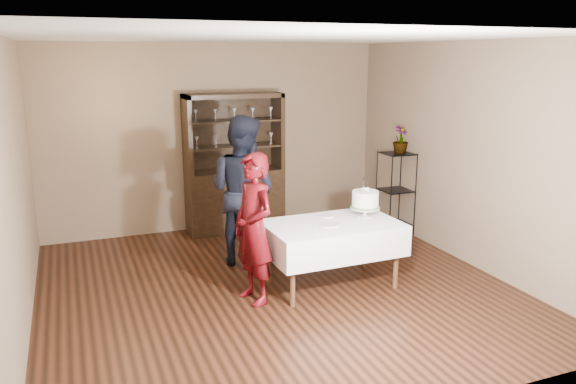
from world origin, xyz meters
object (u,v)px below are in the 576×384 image
Objects in this scene: woman at (254,229)px; potted_plant at (401,140)px; plant_etagere at (396,190)px; cake_table at (332,238)px; cake at (365,201)px; man at (243,191)px; china_hutch at (235,186)px.

potted_plant is at bearing 103.29° from woman.
plant_etagere is 0.76× the size of woman.
cake is (0.46, 0.10, 0.36)m from cake_table.
man is at bearing 140.50° from cake.
man is at bearing 123.62° from cake_table.
man reaches higher than plant_etagere.
china_hutch is 1.26× the size of woman.
cake_table is (0.41, -2.41, -0.11)m from china_hutch.
plant_etagere is 2.58× the size of cake.
potted_plant is at bearing 45.10° from cake.
cake_table is at bearing -167.83° from cake.
cake is at bearing -169.09° from man.
man is at bearing -102.10° from china_hutch.
china_hutch is 2.45m from cake_table.
woman reaches higher than cake_table.
china_hutch reaches higher than cake.
cake_table is at bearing -80.33° from china_hutch.
man is 4.89× the size of potted_plant.
woman reaches higher than cake.
cake_table is 1.32m from man.
potted_plant is (2.40, 0.29, 0.45)m from man.
cake is at bearing -134.90° from potted_plant.
china_hutch is 2.49m from cake.
woman reaches higher than plant_etagere.
man reaches higher than woman.
cake_table is at bearing 174.03° from man.
potted_plant is (0.03, -0.02, 0.72)m from plant_etagere.
woman is at bearing -176.06° from cake_table.
cake is (0.87, -2.31, 0.25)m from china_hutch.
plant_etagere is at bearing 39.21° from cake_table.
china_hutch is at bearing 153.33° from woman.
plant_etagere is at bearing -26.83° from china_hutch.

